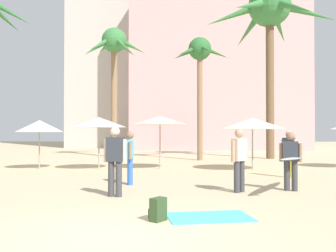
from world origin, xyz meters
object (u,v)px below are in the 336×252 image
(palm_tree_center, at_px, (200,59))
(cafe_umbrella_4, at_px, (160,120))
(person_mid_right, at_px, (292,159))
(cafe_umbrella_3, at_px, (40,126))
(person_near_right, at_px, (289,152))
(palm_tree_right, at_px, (269,15))
(person_far_left, at_px, (115,158))
(cafe_umbrella_6, at_px, (99,122))
(palm_tree_far_left, at_px, (114,52))
(beach_towel, at_px, (209,217))
(cafe_umbrella_0, at_px, (252,123))
(backpack, at_px, (158,210))
(person_mid_center, at_px, (130,155))
(person_near_left, at_px, (239,157))

(palm_tree_center, distance_m, cafe_umbrella_4, 6.68)
(palm_tree_center, bearing_deg, person_mid_right, -80.08)
(cafe_umbrella_3, height_order, person_near_right, cafe_umbrella_3)
(palm_tree_right, relative_size, person_far_left, 6.12)
(palm_tree_center, height_order, person_mid_right, palm_tree_center)
(cafe_umbrella_3, bearing_deg, cafe_umbrella_6, -2.42)
(palm_tree_far_left, xyz_separation_m, person_far_left, (2.80, -15.03, -5.83))
(palm_tree_far_left, bearing_deg, beach_towel, -73.89)
(palm_tree_center, height_order, person_near_right, palm_tree_center)
(palm_tree_right, bearing_deg, person_near_right, -98.78)
(person_far_left, bearing_deg, cafe_umbrella_0, -20.47)
(backpack, bearing_deg, cafe_umbrella_6, -37.53)
(cafe_umbrella_3, distance_m, person_mid_right, 11.03)
(cafe_umbrella_3, xyz_separation_m, person_mid_center, (4.65, -4.80, -0.97))
(palm_tree_far_left, xyz_separation_m, beach_towel, (4.98, -17.26, -6.78))
(cafe_umbrella_6, relative_size, person_near_left, 1.40)
(palm_tree_far_left, bearing_deg, cafe_umbrella_0, -47.80)
(backpack, bearing_deg, beach_towel, -126.38)
(palm_tree_far_left, relative_size, beach_towel, 5.35)
(palm_tree_center, bearing_deg, palm_tree_right, 19.19)
(person_mid_center, bearing_deg, backpack, 93.37)
(person_mid_right, height_order, person_near_left, person_near_left)
(palm_tree_center, bearing_deg, cafe_umbrella_4, -110.41)
(beach_towel, bearing_deg, person_mid_center, 115.59)
(palm_tree_right, height_order, person_near_right, palm_tree_right)
(backpack, relative_size, person_near_left, 0.25)
(palm_tree_far_left, height_order, cafe_umbrella_0, palm_tree_far_left)
(palm_tree_center, bearing_deg, cafe_umbrella_3, -142.70)
(palm_tree_far_left, relative_size, person_near_left, 4.94)
(beach_towel, distance_m, person_mid_right, 4.14)
(person_near_left, bearing_deg, cafe_umbrella_4, 157.57)
(cafe_umbrella_4, bearing_deg, person_mid_center, -96.79)
(person_near_right, relative_size, person_mid_center, 1.02)
(beach_towel, bearing_deg, palm_tree_right, 73.73)
(person_near_left, bearing_deg, beach_towel, -61.89)
(cafe_umbrella_3, xyz_separation_m, person_mid_right, (9.21, -5.99, -0.97))
(palm_tree_far_left, relative_size, cafe_umbrella_4, 3.37)
(backpack, bearing_deg, person_far_left, -30.36)
(palm_tree_center, relative_size, person_near_left, 4.17)
(beach_towel, height_order, backpack, backpack)
(person_mid_right, bearing_deg, cafe_umbrella_3, 75.32)
(palm_tree_right, height_order, person_far_left, palm_tree_right)
(cafe_umbrella_6, distance_m, person_far_left, 7.24)
(person_near_left, bearing_deg, person_mid_right, 53.85)
(cafe_umbrella_0, height_order, cafe_umbrella_3, cafe_umbrella_0)
(cafe_umbrella_6, relative_size, person_far_left, 1.36)
(cafe_umbrella_3, relative_size, beach_towel, 1.36)
(cafe_umbrella_3, bearing_deg, backpack, -58.65)
(palm_tree_right, distance_m, person_near_left, 15.76)
(cafe_umbrella_0, relative_size, cafe_umbrella_4, 1.13)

